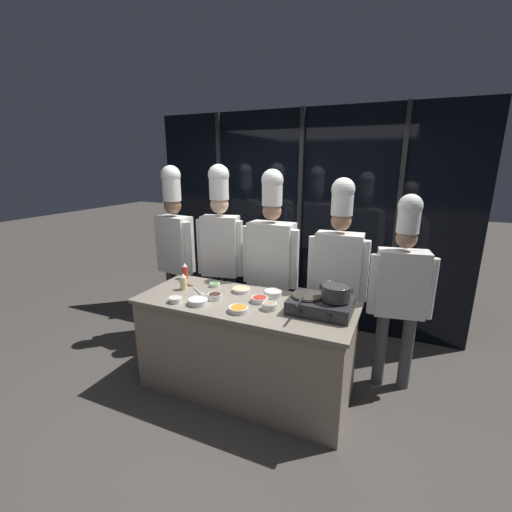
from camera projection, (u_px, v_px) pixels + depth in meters
The scene contains 24 objects.
ground_plane at pixel (245, 389), 3.25m from camera, with size 24.00×24.00×0.00m, color #47423D.
window_wall_back at pixel (300, 222), 4.34m from camera, with size 4.01×0.09×2.70m.
demo_counter at pixel (245, 347), 3.13m from camera, with size 1.93×0.78×0.90m.
portable_stove at pixel (321, 305), 2.78m from camera, with size 0.50×0.38×0.13m.
frying_pan at pixel (307, 294), 2.80m from camera, with size 0.26×0.45×0.04m.
stock_pot at pixel (336, 292), 2.70m from camera, with size 0.26×0.23×0.12m.
squeeze_bottle_chili at pixel (185, 271), 3.58m from camera, with size 0.06×0.06×0.17m.
squeeze_bottle_oil at pixel (183, 282), 3.27m from camera, with size 0.06×0.06×0.16m.
prep_bowl_soy_glaze at pixel (215, 296), 3.05m from camera, with size 0.13×0.13×0.05m.
prep_bowl_ginger at pixel (241, 290), 3.23m from camera, with size 0.17×0.17×0.04m.
prep_bowl_scallions at pixel (215, 284), 3.36m from camera, with size 0.11×0.11×0.03m.
prep_bowl_carrots at pixel (239, 309), 2.79m from camera, with size 0.17×0.17×0.04m.
prep_bowl_onion at pixel (273, 293), 3.11m from camera, with size 0.16×0.16×0.06m.
prep_bowl_rice at pixel (198, 301), 2.94m from camera, with size 0.17×0.17×0.05m.
prep_bowl_chicken at pixel (175, 299), 2.98m from camera, with size 0.12×0.12×0.05m.
prep_bowl_chili_flakes at pixel (260, 299), 2.99m from camera, with size 0.15×0.15×0.05m.
prep_bowl_mushrooms at pixel (269, 306), 2.84m from camera, with size 0.12×0.12×0.06m.
serving_spoon_slotted at pixel (188, 284), 3.41m from camera, with size 0.22×0.10×0.02m.
serving_spoon_solid at pixel (200, 293), 3.19m from camera, with size 0.21×0.16×0.02m.
chef_head at pixel (175, 240), 4.00m from camera, with size 0.54×0.27×2.05m.
chef_sous at pixel (220, 242), 3.82m from camera, with size 0.52×0.28×2.06m.
chef_line at pixel (271, 254), 3.59m from camera, with size 0.62×0.25×2.02m.
chef_pastry at pixel (338, 265), 3.30m from camera, with size 0.58×0.25×1.95m.
chef_apprentice at pixel (401, 283), 3.04m from camera, with size 0.55×0.29×1.83m.
Camera 1 is at (1.22, -2.52, 2.08)m, focal length 24.00 mm.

